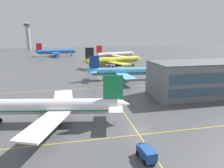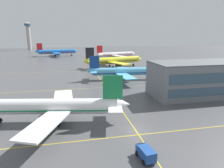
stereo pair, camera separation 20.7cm
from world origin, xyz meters
name	(u,v)px [view 2 (the right image)]	position (x,y,z in m)	size (l,w,h in m)	color
ground_plane	(136,130)	(0.00, 0.00, 0.00)	(600.00, 600.00, 0.00)	#4C4C4F
airliner_front_gate	(54,107)	(-17.33, 8.00, 3.81)	(35.79, 30.47, 11.16)	white
airliner_second_row	(124,72)	(10.58, 48.63, 3.73)	(35.16, 30.08, 10.93)	#5BB7E5
airliner_third_row	(114,60)	(13.40, 84.43, 4.32)	(40.39, 34.30, 12.64)	yellow
airliner_far_left_stand	(116,54)	(23.99, 125.37, 3.96)	(37.00, 31.44, 11.59)	white
airliner_far_right_stand	(57,52)	(-25.96, 161.55, 4.21)	(39.70, 33.98, 12.34)	blue
taxiway_markings	(106,87)	(0.00, 36.45, 0.00)	(145.09, 126.89, 0.01)	yellow
service_truck_red_van	(146,153)	(-1.64, -10.00, 1.18)	(2.53, 4.29, 2.10)	#1E4793
control_tower	(28,34)	(-67.41, 255.19, 21.18)	(8.82, 8.82, 36.37)	#ADA89E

